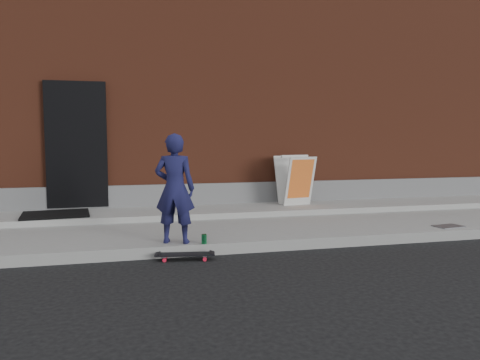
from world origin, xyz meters
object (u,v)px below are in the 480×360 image
object	(u,v)px
child	(175,189)
soda_can	(204,239)
pizza_sign	(295,180)
skateboard	(185,255)

from	to	relation	value
child	soda_can	size ratio (longest dim) A/B	11.36
pizza_sign	soda_can	bearing A→B (deg)	-131.62
pizza_sign	soda_can	distance (m)	3.31
child	soda_can	xyz separation A→B (m)	(0.36, -0.15, -0.65)
skateboard	soda_can	xyz separation A→B (m)	(0.28, 0.19, 0.15)
child	skateboard	xyz separation A→B (m)	(0.08, -0.34, -0.80)
soda_can	skateboard	bearing A→B (deg)	-145.83
pizza_sign	soda_can	world-z (taller)	pizza_sign
child	soda_can	bearing A→B (deg)	175.26
child	skateboard	distance (m)	0.87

